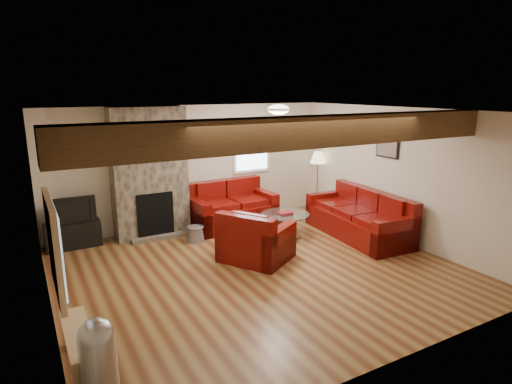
% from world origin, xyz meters
% --- Properties ---
extents(room, '(8.00, 8.00, 8.00)m').
position_xyz_m(room, '(0.00, 0.00, 1.25)').
color(room, brown).
rests_on(room, ground).
extents(floor, '(6.00, 6.00, 0.00)m').
position_xyz_m(floor, '(0.00, 0.00, 0.00)').
color(floor, brown).
rests_on(floor, ground).
extents(oak_beam, '(6.00, 0.36, 0.38)m').
position_xyz_m(oak_beam, '(0.00, -1.25, 2.31)').
color(oak_beam, '#362410').
rests_on(oak_beam, room).
extents(chimney_breast, '(1.40, 0.67, 2.50)m').
position_xyz_m(chimney_breast, '(-1.00, 2.49, 1.22)').
color(chimney_breast, '#3D362F').
rests_on(chimney_breast, floor).
extents(back_window, '(0.90, 0.08, 1.10)m').
position_xyz_m(back_window, '(1.35, 2.71, 1.55)').
color(back_window, white).
rests_on(back_window, room).
extents(hatch_window, '(0.08, 1.00, 0.90)m').
position_xyz_m(hatch_window, '(-2.96, -1.50, 1.45)').
color(hatch_window, tan).
rests_on(hatch_window, room).
extents(ceiling_dome, '(0.40, 0.40, 0.18)m').
position_xyz_m(ceiling_dome, '(0.90, 0.90, 2.44)').
color(ceiling_dome, '#F4E6CF').
rests_on(ceiling_dome, room).
extents(artwork_back, '(0.42, 0.06, 0.52)m').
position_xyz_m(artwork_back, '(0.15, 2.71, 1.70)').
color(artwork_back, black).
rests_on(artwork_back, room).
extents(artwork_right, '(0.06, 0.55, 0.42)m').
position_xyz_m(artwork_right, '(2.96, 0.30, 1.75)').
color(artwork_right, black).
rests_on(artwork_right, room).
extents(sofa_three, '(1.14, 2.37, 0.89)m').
position_xyz_m(sofa_three, '(2.48, 0.47, 0.44)').
color(sofa_three, '#460605').
rests_on(sofa_three, floor).
extents(loveseat, '(1.78, 1.06, 0.93)m').
position_xyz_m(loveseat, '(0.61, 2.23, 0.46)').
color(loveseat, '#460605').
rests_on(loveseat, floor).
extents(armchair_red, '(1.35, 1.39, 0.86)m').
position_xyz_m(armchair_red, '(0.18, 0.41, 0.43)').
color(armchair_red, '#460605').
rests_on(armchair_red, floor).
extents(coffee_table, '(0.94, 0.94, 0.49)m').
position_xyz_m(coffee_table, '(1.24, 1.15, 0.23)').
color(coffee_table, '#472C16').
rests_on(coffee_table, floor).
extents(tv_cabinet, '(0.95, 0.38, 0.47)m').
position_xyz_m(tv_cabinet, '(-2.45, 2.53, 0.24)').
color(tv_cabinet, black).
rests_on(tv_cabinet, floor).
extents(television, '(0.84, 0.11, 0.48)m').
position_xyz_m(television, '(-2.45, 2.53, 0.71)').
color(television, black).
rests_on(television, tv_cabinet).
extents(floor_lamp, '(0.36, 0.36, 1.42)m').
position_xyz_m(floor_lamp, '(2.80, 2.20, 1.22)').
color(floor_lamp, tan).
rests_on(floor_lamp, floor).
extents(pine_bench, '(0.26, 1.10, 0.41)m').
position_xyz_m(pine_bench, '(-2.83, -1.24, 0.21)').
color(pine_bench, tan).
rests_on(pine_bench, floor).
extents(pedal_bin, '(0.41, 0.41, 0.84)m').
position_xyz_m(pedal_bin, '(-2.73, -1.84, 0.42)').
color(pedal_bin, '#A9A9AE').
rests_on(pedal_bin, floor).
extents(coal_bucket, '(0.32, 0.32, 0.31)m').
position_xyz_m(coal_bucket, '(-0.40, 1.71, 0.15)').
color(coal_bucket, gray).
rests_on(coal_bucket, floor).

